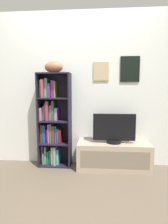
# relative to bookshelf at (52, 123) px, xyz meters

# --- Properties ---
(ground) EXTENTS (5.20, 5.20, 0.04)m
(ground) POSITION_rel_bookshelf_xyz_m (0.45, -1.00, -0.71)
(ground) COLOR brown
(back_wall) EXTENTS (4.80, 0.08, 2.41)m
(back_wall) POSITION_rel_bookshelf_xyz_m (0.45, 0.13, 0.52)
(back_wall) COLOR silver
(back_wall) RESTS_ON ground
(bookshelf) EXTENTS (0.50, 0.27, 1.46)m
(bookshelf) POSITION_rel_bookshelf_xyz_m (0.00, 0.00, 0.00)
(bookshelf) COLOR black
(bookshelf) RESTS_ON ground
(football) EXTENTS (0.29, 0.20, 0.17)m
(football) POSITION_rel_bookshelf_xyz_m (0.05, -0.03, 0.85)
(football) COLOR #915A3C
(football) RESTS_ON bookshelf
(tv_stand) EXTENTS (1.10, 0.39, 0.40)m
(tv_stand) POSITION_rel_bookshelf_xyz_m (0.96, -0.09, -0.48)
(tv_stand) COLOR tan
(tv_stand) RESTS_ON ground
(television) EXTENTS (0.63, 0.22, 0.44)m
(television) POSITION_rel_bookshelf_xyz_m (0.96, -0.09, -0.07)
(television) COLOR black
(television) RESTS_ON tv_stand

